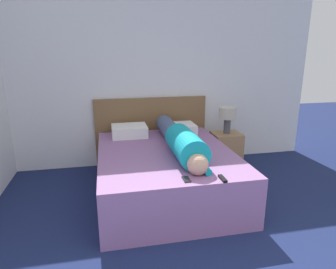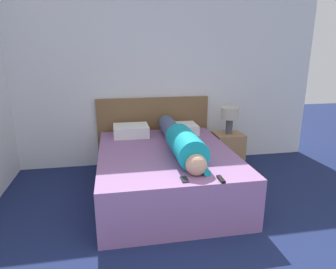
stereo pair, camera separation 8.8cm
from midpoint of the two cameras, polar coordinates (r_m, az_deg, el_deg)
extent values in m
cube|color=white|center=(4.60, -4.25, 10.28)|extent=(5.21, 0.06, 2.60)
cube|color=#936699|center=(3.73, -1.16, -7.27)|extent=(1.60, 1.99, 0.57)
cube|color=brown|center=(4.67, -3.69, 0.67)|extent=(1.72, 0.04, 1.04)
cube|color=#A37A51|center=(4.62, 10.40, -3.00)|extent=(0.42, 0.37, 0.54)
cylinder|color=#4C4C51|center=(4.51, 10.64, 1.63)|extent=(0.10, 0.10, 0.23)
cylinder|color=beige|center=(4.47, 10.77, 4.07)|extent=(0.26, 0.26, 0.17)
sphere|color=tan|center=(2.93, 4.84, -5.74)|extent=(0.21, 0.21, 0.21)
cylinder|color=#149EAD|center=(3.31, 2.70, -2.10)|extent=(0.32, 0.75, 0.32)
cylinder|color=#47567A|center=(4.09, -0.19, 0.81)|extent=(0.24, 0.89, 0.24)
cylinder|color=#149EAD|center=(3.03, 6.31, -6.49)|extent=(0.07, 0.22, 0.07)
cube|color=white|center=(4.26, -7.96, 0.69)|extent=(0.49, 0.39, 0.15)
cube|color=white|center=(4.37, 1.53, 1.11)|extent=(0.46, 0.39, 0.14)
cube|color=black|center=(2.89, 9.50, -8.29)|extent=(0.04, 0.15, 0.02)
cube|color=black|center=(2.86, 2.62, -8.52)|extent=(0.06, 0.13, 0.01)
camera|label=1|loc=(0.04, -90.74, -0.21)|focal=32.00mm
camera|label=2|loc=(0.04, 89.26, 0.21)|focal=32.00mm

